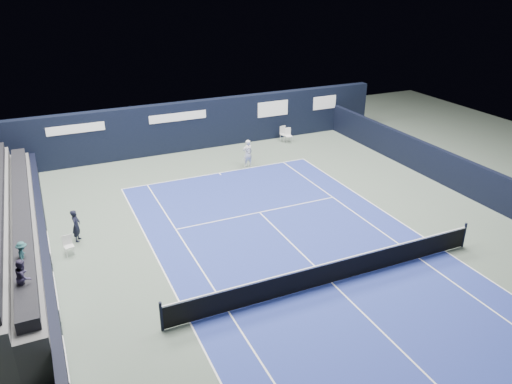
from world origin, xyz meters
TOP-DOWN VIEW (x-y plane):
  - ground at (0.00, 2.00)m, footprint 48.00×48.00m
  - court_surface at (0.00, 0.00)m, footprint 10.97×23.77m
  - enclosure_wall_right at (10.50, 6.00)m, footprint 0.30×22.00m
  - folding_chair_back_a at (6.14, 15.18)m, footprint 0.47×0.50m
  - folding_chair_back_b at (5.97, 15.48)m, footprint 0.54×0.53m
  - line_judge_chair at (-8.64, 6.19)m, footprint 0.42×0.41m
  - line_judge at (-8.18, 7.20)m, footprint 0.51×0.61m
  - court_markings at (0.00, 0.00)m, footprint 11.03×23.83m
  - tennis_net at (0.00, 0.00)m, footprint 12.90×0.10m
  - back_sponsor_wall at (0.01, 16.50)m, footprint 26.00×0.63m
  - side_barrier_left at (-9.50, 5.97)m, footprint 0.33×22.00m
  - tennis_player at (1.90, 12.17)m, footprint 0.63×0.84m

SIDE VIEW (x-z plane):
  - ground at x=0.00m, z-range 0.00..0.00m
  - court_surface at x=0.00m, z-range 0.00..0.01m
  - court_markings at x=0.00m, z-range 0.01..0.01m
  - line_judge_chair at x=-8.64m, z-range 0.06..0.89m
  - tennis_net at x=0.00m, z-range -0.04..1.06m
  - folding_chair_back_b at x=5.97m, z-range 0.07..1.10m
  - side_barrier_left at x=-9.50m, z-range 0.00..1.20m
  - folding_chair_back_a at x=6.14m, z-range 0.16..1.13m
  - line_judge at x=-8.18m, z-range 0.00..1.43m
  - tennis_player at x=1.90m, z-range 0.00..1.63m
  - enclosure_wall_right at x=10.50m, z-range 0.00..1.80m
  - back_sponsor_wall at x=0.01m, z-range 0.00..3.10m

